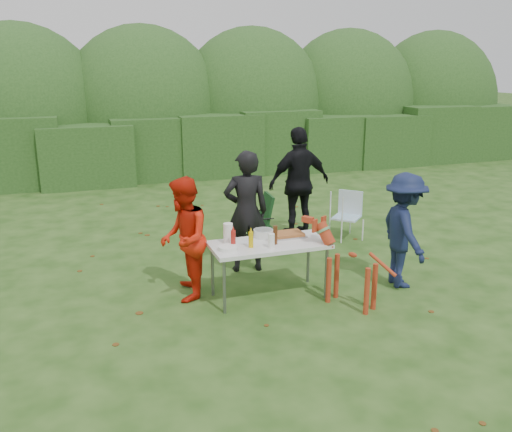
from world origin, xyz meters
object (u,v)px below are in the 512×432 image
object	(u,v)px
person_black_puffy	(299,183)
ketchup_bottle	(233,239)
lawn_chair	(347,215)
folding_table	(269,247)
paper_towel_roll	(228,233)
dog	(352,267)
camping_chair	(254,222)
child	(404,230)
mustard_bottle	(251,240)
person_cook	(246,212)
person_red_jacket	(184,239)
beer_bottle	(275,235)

from	to	relation	value
person_black_puffy	ketchup_bottle	world-z (taller)	person_black_puffy
person_black_puffy	lawn_chair	size ratio (longest dim) A/B	2.35
folding_table	paper_towel_roll	bearing A→B (deg)	161.89
ketchup_bottle	lawn_chair	bearing A→B (deg)	35.80
dog	ketchup_bottle	distance (m)	1.51
camping_chair	paper_towel_roll	bearing A→B (deg)	66.16
child	mustard_bottle	bearing A→B (deg)	95.37
paper_towel_roll	child	bearing A→B (deg)	-9.29
person_cook	person_red_jacket	size ratio (longest dim) A/B	1.12
person_black_puffy	paper_towel_roll	distance (m)	2.79
person_red_jacket	person_black_puffy	xyz separation A→B (m)	(2.41, 1.88, 0.17)
ketchup_bottle	person_cook	bearing A→B (deg)	63.85
person_red_jacket	person_black_puffy	world-z (taller)	person_black_puffy
dog	beer_bottle	world-z (taller)	dog
person_red_jacket	mustard_bottle	xyz separation A→B (m)	(0.75, -0.43, 0.05)
folding_table	person_black_puffy	bearing A→B (deg)	58.24
folding_table	lawn_chair	size ratio (longest dim) A/B	1.84
dog	person_cook	bearing A→B (deg)	-2.81
person_cook	folding_table	bearing A→B (deg)	96.74
folding_table	dog	xyz separation A→B (m)	(0.87, -0.59, -0.17)
folding_table	dog	distance (m)	1.07
person_black_puffy	camping_chair	xyz separation A→B (m)	(-0.96, -0.40, -0.50)
person_cook	paper_towel_roll	xyz separation A→B (m)	(-0.52, -0.84, -0.02)
person_red_jacket	paper_towel_roll	size ratio (longest dim) A/B	6.10
camping_chair	ketchup_bottle	xyz separation A→B (m)	(-0.90, -1.84, 0.39)
person_cook	person_black_puffy	distance (m)	1.83
dog	beer_bottle	bearing A→B (deg)	26.55
folding_table	camping_chair	bearing A→B (deg)	77.16
dog	beer_bottle	xyz separation A→B (m)	(-0.82, 0.52, 0.35)
person_cook	dog	xyz separation A→B (m)	(0.85, -1.59, -0.37)
person_red_jacket	beer_bottle	size ratio (longest dim) A/B	6.61
beer_bottle	person_red_jacket	bearing A→B (deg)	159.04
person_black_puffy	paper_towel_roll	xyz separation A→B (m)	(-1.87, -2.06, -0.09)
child	mustard_bottle	size ratio (longest dim) A/B	7.82
person_red_jacket	dog	world-z (taller)	person_red_jacket
lawn_chair	mustard_bottle	distance (m)	3.12
camping_chair	lawn_chair	size ratio (longest dim) A/B	1.13
child	beer_bottle	xyz separation A→B (m)	(-1.79, 0.15, 0.08)
person_cook	lawn_chair	distance (m)	2.32
person_black_puffy	dog	distance (m)	2.89
beer_bottle	person_black_puffy	bearing A→B (deg)	60.00
mustard_bottle	ketchup_bottle	distance (m)	0.22
folding_table	ketchup_bottle	size ratio (longest dim) A/B	6.82
folding_table	beer_bottle	xyz separation A→B (m)	(0.05, -0.07, 0.17)
lawn_chair	beer_bottle	world-z (taller)	beer_bottle
person_black_puffy	lawn_chair	xyz separation A→B (m)	(0.74, -0.36, -0.55)
ketchup_bottle	beer_bottle	size ratio (longest dim) A/B	0.92
dog	paper_towel_roll	distance (m)	1.60
folding_table	beer_bottle	size ratio (longest dim) A/B	6.25
dog	camping_chair	distance (m)	2.46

